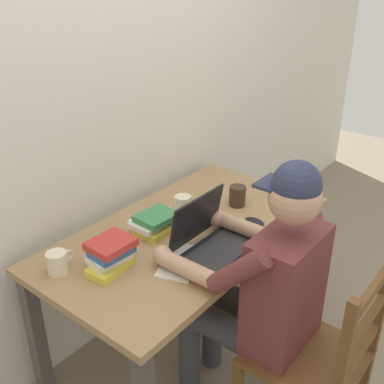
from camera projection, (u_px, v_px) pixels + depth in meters
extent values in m
plane|color=gray|center=(188.00, 346.00, 2.46)|extent=(8.00, 8.00, 0.00)
cube|color=silver|center=(110.00, 91.00, 2.15)|extent=(6.00, 0.04, 2.60)
cube|color=#9E7A51|center=(187.00, 233.00, 2.15)|extent=(1.40, 0.76, 0.03)
cube|color=#4C4742|center=(307.00, 260.00, 2.58)|extent=(0.06, 0.06, 0.69)
cube|color=#4C4742|center=(37.00, 338.00, 2.04)|extent=(0.06, 0.06, 0.69)
cube|color=#4C4742|center=(212.00, 223.00, 2.95)|extent=(0.06, 0.06, 0.69)
cube|color=brown|center=(285.00, 290.00, 1.77)|extent=(0.34, 0.20, 0.50)
sphere|color=tan|center=(295.00, 199.00, 1.60)|extent=(0.19, 0.19, 0.19)
sphere|color=#282D47|center=(297.00, 185.00, 1.58)|extent=(0.17, 0.17, 0.17)
cube|color=#282D47|center=(274.00, 183.00, 1.63)|extent=(0.13, 0.10, 0.01)
cylinder|color=#38383D|center=(227.00, 330.00, 1.93)|extent=(0.13, 0.40, 0.13)
cylinder|color=#38383D|center=(250.00, 308.00, 2.06)|extent=(0.13, 0.40, 0.13)
cylinder|color=#38383D|center=(190.00, 348.00, 2.14)|extent=(0.10, 0.10, 0.45)
cylinder|color=#38383D|center=(212.00, 327.00, 2.27)|extent=(0.10, 0.10, 0.45)
cylinder|color=brown|center=(239.00, 272.00, 1.61)|extent=(0.10, 0.25, 0.24)
cylinder|color=tan|center=(188.00, 269.00, 1.78)|extent=(0.07, 0.28, 0.07)
sphere|color=tan|center=(162.00, 255.00, 1.87)|extent=(0.08, 0.08, 0.08)
cylinder|color=brown|center=(292.00, 226.00, 1.89)|extent=(0.10, 0.25, 0.24)
cylinder|color=tan|center=(244.00, 228.00, 2.06)|extent=(0.07, 0.28, 0.07)
sphere|color=tan|center=(217.00, 219.00, 2.13)|extent=(0.08, 0.08, 0.08)
cube|color=brown|center=(306.00, 355.00, 1.82)|extent=(0.42, 0.42, 0.02)
cube|color=brown|center=(282.00, 348.00, 2.16)|extent=(0.04, 0.04, 0.43)
cube|color=brown|center=(383.00, 300.00, 1.74)|extent=(0.04, 0.04, 0.48)
cube|color=brown|center=(343.00, 360.00, 1.47)|extent=(0.04, 0.04, 0.48)
cube|color=brown|center=(359.00, 353.00, 1.66)|extent=(0.36, 0.02, 0.04)
cube|color=brown|center=(365.00, 323.00, 1.59)|extent=(0.36, 0.02, 0.04)
cube|color=brown|center=(372.00, 291.00, 1.53)|extent=(0.36, 0.02, 0.04)
cube|color=black|center=(222.00, 251.00, 1.96)|extent=(0.33, 0.23, 0.02)
cube|color=#2B2B2D|center=(222.00, 250.00, 1.96)|extent=(0.29, 0.17, 0.00)
cube|color=black|center=(197.00, 218.00, 1.99)|extent=(0.33, 0.05, 0.22)
cube|color=#4C515B|center=(197.00, 218.00, 1.99)|extent=(0.29, 0.04, 0.19)
ellipsoid|color=black|center=(254.00, 222.00, 2.17)|extent=(0.06, 0.10, 0.03)
cylinder|color=beige|center=(183.00, 205.00, 2.26)|extent=(0.08, 0.08, 0.10)
torus|color=beige|center=(190.00, 201.00, 2.29)|extent=(0.05, 0.01, 0.05)
cylinder|color=#38281E|center=(237.00, 196.00, 2.34)|extent=(0.08, 0.08, 0.10)
torus|color=#38281E|center=(243.00, 191.00, 2.38)|extent=(0.05, 0.01, 0.05)
cylinder|color=beige|center=(57.00, 263.00, 1.82)|extent=(0.08, 0.08, 0.09)
torus|color=beige|center=(68.00, 256.00, 1.86)|extent=(0.05, 0.01, 0.05)
cube|color=gold|center=(110.00, 267.00, 1.85)|extent=(0.20, 0.13, 0.03)
cube|color=white|center=(109.00, 258.00, 1.85)|extent=(0.17, 0.12, 0.03)
cube|color=#2D5B9E|center=(112.00, 251.00, 1.84)|extent=(0.17, 0.13, 0.03)
cube|color=#BC332D|center=(111.00, 244.00, 1.83)|extent=(0.17, 0.15, 0.03)
cube|color=gold|center=(154.00, 229.00, 2.11)|extent=(0.17, 0.15, 0.03)
cube|color=white|center=(152.00, 222.00, 2.12)|extent=(0.20, 0.14, 0.02)
cube|color=#38844C|center=(157.00, 217.00, 2.10)|extent=(0.18, 0.15, 0.03)
cube|color=white|center=(157.00, 220.00, 2.21)|extent=(0.27, 0.20, 0.01)
cube|color=silver|center=(181.00, 261.00, 1.90)|extent=(0.29, 0.23, 0.01)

